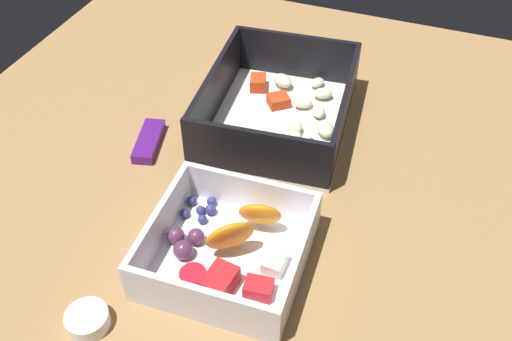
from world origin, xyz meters
The scene contains 5 objects.
table_surface centered at (0.00, 0.00, 1.00)cm, with size 80.00×80.00×2.00cm, color #9E7547.
pasta_container centered at (9.21, 0.67, 4.09)cm, with size 22.10×18.34×6.71cm.
fruit_bowl centered at (-12.33, -1.58, 3.77)cm, with size 14.88×15.06×5.65cm.
candy_bar centered at (-0.17, 13.73, 2.60)cm, with size 7.00×2.40×1.20cm, color #51197A.
paper_cup_liner centered at (-23.13, 7.11, 2.76)cm, with size 3.80×3.80×1.52cm, color white.
Camera 1 is at (-42.95, -16.03, 46.09)cm, focal length 39.88 mm.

